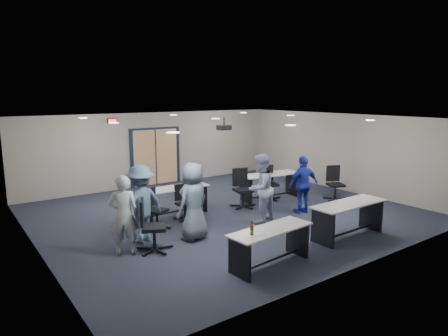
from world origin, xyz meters
TOP-DOWN VIEW (x-y plane):
  - floor at (0.00, 0.00)m, footprint 10.00×10.00m
  - back_wall at (0.00, 4.50)m, footprint 10.00×0.04m
  - front_wall at (0.00, -4.50)m, footprint 10.00×0.04m
  - left_wall at (-5.00, 0.00)m, footprint 0.04×9.00m
  - right_wall at (5.00, 0.00)m, footprint 0.04×9.00m
  - ceiling at (0.00, 0.00)m, footprint 10.00×9.00m
  - double_door at (0.00, 4.46)m, footprint 2.00×0.07m
  - exit_sign at (-1.60, 4.44)m, footprint 0.32×0.07m
  - ceiling_projector at (0.30, 0.50)m, footprint 0.35×0.32m
  - ceiling_can_lights at (0.00, 0.25)m, footprint 6.24×5.74m
  - table_front_left at (-1.38, -3.42)m, footprint 1.92×0.78m
  - table_front_right at (1.23, -3.28)m, footprint 2.06×0.71m
  - table_back_left at (-1.29, 0.65)m, footprint 1.99×0.72m
  - table_back_right at (2.08, 0.43)m, footprint 2.11×0.91m
  - chair_back_a at (-2.21, -0.09)m, footprint 0.86×0.86m
  - chair_back_b at (-1.27, 0.12)m, footprint 0.63×0.63m
  - chair_back_c at (0.75, 0.14)m, footprint 0.88×0.88m
  - chair_back_d at (1.99, 0.35)m, footprint 0.85×0.85m
  - chair_loose_left at (-2.92, -1.40)m, footprint 0.98×0.98m
  - chair_loose_right at (3.68, -0.93)m, footprint 0.92×0.92m
  - person_gray at (-3.50, -1.18)m, footprint 0.75×0.65m
  - person_plaid at (-1.84, -1.27)m, footprint 1.03×0.82m
  - person_lightblue at (0.25, -1.20)m, footprint 1.04×0.91m
  - person_navy at (1.79, -1.29)m, footprint 1.03×0.57m
  - person_back at (-2.90, -0.71)m, footprint 1.28×0.90m

SIDE VIEW (x-z plane):
  - floor at x=0.00m, z-range 0.00..0.00m
  - chair_back_b at x=-1.27m, z-range 0.00..0.96m
  - chair_back_a at x=-2.21m, z-range 0.00..1.02m
  - table_front_left at x=-1.38m, z-range 0.01..1.05m
  - chair_loose_right at x=3.68m, z-range 0.00..1.10m
  - chair_back_d at x=1.99m, z-range 0.00..1.10m
  - table_back_left at x=-1.29m, z-range 0.08..1.01m
  - table_back_right at x=2.08m, z-range 0.15..0.98m
  - table_front_right at x=1.23m, z-range 0.15..0.99m
  - chair_loose_left at x=-2.92m, z-range 0.00..1.16m
  - chair_back_c at x=0.75m, z-range 0.00..1.16m
  - person_navy at x=1.79m, z-range 0.00..1.66m
  - person_gray at x=-3.50m, z-range 0.00..1.72m
  - person_back at x=-2.90m, z-range 0.00..1.80m
  - person_plaid at x=-1.84m, z-range 0.00..1.83m
  - person_lightblue at x=0.25m, z-range 0.00..1.83m
  - double_door at x=0.00m, z-range -0.05..2.15m
  - back_wall at x=0.00m, z-range 0.00..2.70m
  - front_wall at x=0.00m, z-range 0.00..2.70m
  - left_wall at x=-5.00m, z-range 0.00..2.70m
  - right_wall at x=5.00m, z-range 0.00..2.70m
  - ceiling_projector at x=0.30m, z-range 2.22..2.59m
  - exit_sign at x=-1.60m, z-range 2.36..2.54m
  - ceiling_can_lights at x=0.00m, z-range 2.66..2.68m
  - ceiling at x=0.00m, z-range 2.68..2.72m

